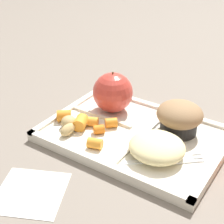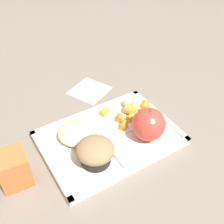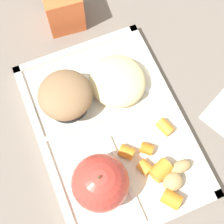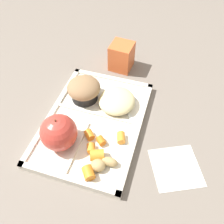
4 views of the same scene
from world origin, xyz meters
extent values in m
plane|color=slate|center=(0.00, 0.00, 0.00)|extent=(6.00, 6.00, 0.00)
cube|color=silver|center=(0.00, 0.00, 0.01)|extent=(0.36, 0.25, 0.01)
cube|color=silver|center=(0.00, -0.12, 0.02)|extent=(0.36, 0.01, 0.01)
cube|color=silver|center=(0.00, 0.12, 0.02)|extent=(0.36, 0.01, 0.01)
cube|color=silver|center=(-0.17, 0.00, 0.02)|extent=(0.01, 0.25, 0.01)
cube|color=silver|center=(0.17, 0.00, 0.02)|extent=(0.01, 0.25, 0.01)
cube|color=silver|center=(0.02, 0.00, 0.02)|extent=(0.01, 0.22, 0.01)
cube|color=silver|center=(-0.09, 0.01, 0.02)|extent=(0.15, 0.01, 0.01)
sphere|color=#C63D33|center=(-0.09, 0.05, 0.06)|extent=(0.09, 0.09, 0.09)
cylinder|color=#4C381E|center=(-0.09, 0.05, 0.10)|extent=(0.00, 0.00, 0.01)
cylinder|color=black|center=(0.07, 0.05, 0.03)|extent=(0.07, 0.07, 0.03)
ellipsoid|color=#93704C|center=(0.07, 0.05, 0.06)|extent=(0.09, 0.09, 0.05)
cylinder|color=orange|center=(-0.06, -0.04, 0.02)|extent=(0.03, 0.03, 0.02)
cylinder|color=orange|center=(-0.04, -0.09, 0.02)|extent=(0.03, 0.03, 0.02)
cylinder|color=orange|center=(-0.09, -0.02, 0.02)|extent=(0.03, 0.03, 0.02)
cylinder|color=orange|center=(-0.05, -0.01, 0.03)|extent=(0.03, 0.03, 0.02)
cylinder|color=orange|center=(-0.15, -0.04, 0.03)|extent=(0.04, 0.04, 0.02)
cylinder|color=orange|center=(-0.10, -0.05, 0.03)|extent=(0.04, 0.04, 0.03)
ellipsoid|color=tan|center=(-0.13, -0.06, 0.03)|extent=(0.04, 0.04, 0.02)
ellipsoid|color=tan|center=(-0.11, -0.08, 0.03)|extent=(0.02, 0.04, 0.02)
ellipsoid|color=beige|center=(0.07, -0.04, 0.03)|extent=(0.10, 0.10, 0.04)
sphere|color=#755B4C|center=(0.06, -0.04, 0.03)|extent=(0.03, 0.03, 0.03)
sphere|color=brown|center=(0.07, -0.04, 0.03)|extent=(0.03, 0.03, 0.03)
sphere|color=#755B4C|center=(0.08, -0.02, 0.03)|extent=(0.03, 0.03, 0.03)
cube|color=white|center=(0.07, -0.07, 0.02)|extent=(0.08, 0.07, 0.00)
cube|color=white|center=(0.12, -0.03, 0.02)|extent=(0.04, 0.04, 0.00)
cylinder|color=white|center=(0.15, -0.02, 0.02)|extent=(0.02, 0.01, 0.00)
cylinder|color=white|center=(0.14, -0.01, 0.02)|extent=(0.02, 0.01, 0.00)
cylinder|color=white|center=(0.13, 0.00, 0.02)|extent=(0.02, 0.01, 0.00)
cube|color=white|center=(-0.06, -0.23, 0.00)|extent=(0.15, 0.15, 0.00)
camera|label=1|loc=(0.28, -0.51, 0.40)|focal=55.07mm
camera|label=2|loc=(0.27, 0.45, 0.56)|focal=44.91mm
camera|label=3|loc=(-0.18, 0.07, 0.58)|focal=54.89mm
camera|label=4|loc=(-0.36, -0.16, 0.53)|focal=38.67mm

